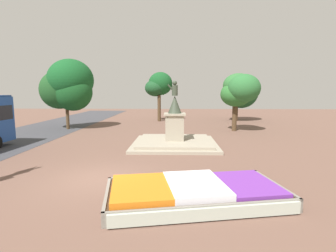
# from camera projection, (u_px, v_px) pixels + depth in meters

# --- Properties ---
(ground_plane) EXTENTS (88.22, 88.22, 0.00)m
(ground_plane) POSITION_uv_depth(u_px,v_px,m) (100.00, 179.00, 11.07)
(ground_plane) COLOR brown
(flower_planter) EXTENTS (6.38, 4.06, 0.63)m
(flower_planter) POSITION_uv_depth(u_px,v_px,m) (194.00, 193.00, 8.82)
(flower_planter) COLOR #38281C
(flower_planter) RESTS_ON ground_plane
(statue_monument) EXTENTS (5.68, 5.68, 4.37)m
(statue_monument) POSITION_uv_depth(u_px,v_px,m) (175.00, 136.00, 17.91)
(statue_monument) COLOR #9D937F
(statue_monument) RESTS_ON ground_plane
(park_tree_far_left) EXTENTS (3.40, 3.60, 5.32)m
(park_tree_far_left) POSITION_uv_depth(u_px,v_px,m) (239.00, 90.00, 23.84)
(park_tree_far_left) COLOR #4C3823
(park_tree_far_left) RESTS_ON ground_plane
(park_tree_behind_statue) EXTENTS (3.39, 2.68, 6.02)m
(park_tree_behind_statue) POSITION_uv_depth(u_px,v_px,m) (158.00, 86.00, 32.31)
(park_tree_behind_statue) COLOR #4C3823
(park_tree_behind_statue) RESTS_ON ground_plane
(park_tree_far_right) EXTENTS (5.13, 4.59, 6.79)m
(park_tree_far_right) POSITION_uv_depth(u_px,v_px,m) (68.00, 86.00, 25.45)
(park_tree_far_right) COLOR #4C3823
(park_tree_far_right) RESTS_ON ground_plane
(park_tree_street_side) EXTENTS (4.53, 4.87, 5.51)m
(park_tree_street_side) POSITION_uv_depth(u_px,v_px,m) (240.00, 91.00, 32.27)
(park_tree_street_side) COLOR #4C3823
(park_tree_street_side) RESTS_ON ground_plane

